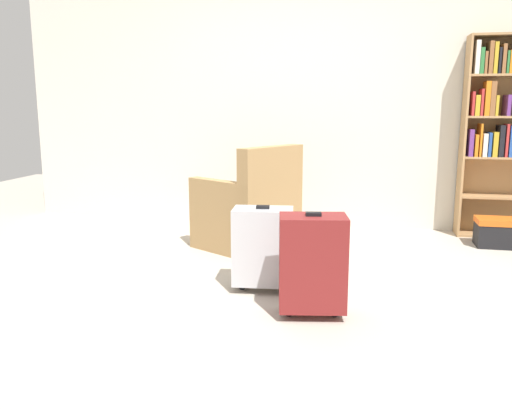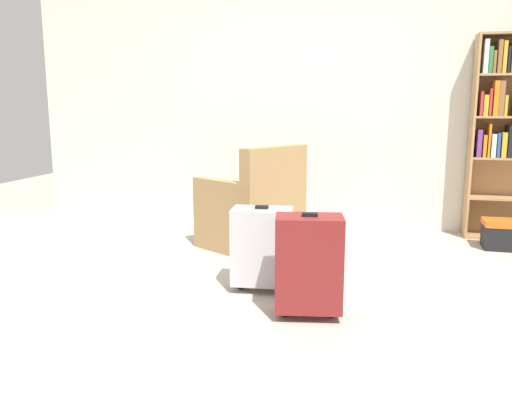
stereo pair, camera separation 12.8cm
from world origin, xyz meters
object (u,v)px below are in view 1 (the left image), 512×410
(bookshelf, at_px, (508,122))
(armchair, at_px, (249,212))
(storage_box, at_px, (504,232))
(suitcase_dark_red, at_px, (312,263))
(mug, at_px, (301,245))
(suitcase_silver, at_px, (263,246))

(bookshelf, xyz_separation_m, armchair, (-2.26, -0.88, -0.76))
(storage_box, height_order, suitcase_dark_red, suitcase_dark_red)
(suitcase_dark_red, bearing_deg, mug, 98.92)
(armchair, bearing_deg, mug, -0.98)
(armchair, height_order, storage_box, armchair)
(mug, bearing_deg, storage_box, 14.91)
(bookshelf, xyz_separation_m, mug, (-1.80, -0.89, -1.03))
(mug, xyz_separation_m, suitcase_dark_red, (0.22, -1.42, 0.28))
(mug, bearing_deg, armchair, 179.02)
(mug, height_order, storage_box, storage_box)
(suitcase_silver, bearing_deg, mug, 82.08)
(armchair, height_order, suitcase_dark_red, armchair)
(bookshelf, bearing_deg, storage_box, -97.72)
(suitcase_silver, bearing_deg, bookshelf, 44.74)
(bookshelf, distance_m, mug, 2.25)
(storage_box, xyz_separation_m, suitcase_dark_red, (-1.52, -1.88, 0.19))
(bookshelf, xyz_separation_m, suitcase_silver, (-1.94, -1.92, -0.77))
(armchair, bearing_deg, storage_box, 11.70)
(mug, xyz_separation_m, storage_box, (1.74, 0.46, 0.09))
(bookshelf, height_order, suitcase_dark_red, bookshelf)
(storage_box, bearing_deg, bookshelf, 82.28)
(mug, bearing_deg, suitcase_silver, -97.92)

